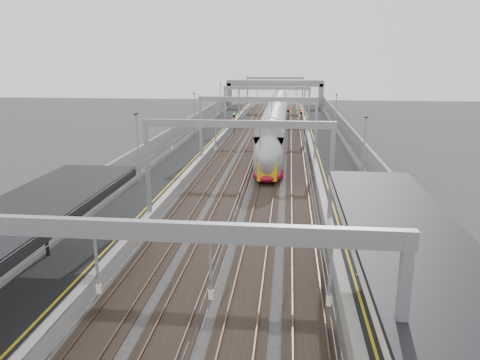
% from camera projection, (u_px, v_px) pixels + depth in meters
% --- Properties ---
extents(platform_left, '(4.00, 120.00, 1.00)m').
position_uv_depth(platform_left, '(192.00, 155.00, 55.68)').
color(platform_left, black).
rests_on(platform_left, ground).
extents(platform_right, '(4.00, 120.00, 1.00)m').
position_uv_depth(platform_right, '(328.00, 157.00, 54.07)').
color(platform_right, black).
rests_on(platform_right, ground).
extents(tracks, '(11.40, 140.00, 0.20)m').
position_uv_depth(tracks, '(259.00, 160.00, 54.99)').
color(tracks, black).
rests_on(tracks, ground).
extents(overhead_line, '(13.00, 140.00, 6.60)m').
position_uv_depth(overhead_line, '(263.00, 102.00, 59.83)').
color(overhead_line, gray).
rests_on(overhead_line, platform_left).
extents(canopy_right, '(4.40, 30.00, 4.24)m').
position_uv_depth(canopy_right, '(459.00, 308.00, 12.46)').
color(canopy_right, black).
rests_on(canopy_right, platform_right).
extents(overbridge, '(22.00, 2.20, 6.90)m').
position_uv_depth(overbridge, '(275.00, 87.00, 106.62)').
color(overbridge, slate).
rests_on(overbridge, ground).
extents(wall_left, '(0.30, 120.00, 3.20)m').
position_uv_depth(wall_left, '(165.00, 145.00, 55.73)').
color(wall_left, slate).
rests_on(wall_left, ground).
extents(wall_right, '(0.30, 120.00, 3.20)m').
position_uv_depth(wall_right, '(357.00, 149.00, 53.47)').
color(wall_right, slate).
rests_on(wall_right, ground).
extents(train, '(2.90, 52.89, 4.58)m').
position_uv_depth(train, '(275.00, 126.00, 66.47)').
color(train, maroon).
rests_on(train, ground).
extents(bench, '(1.21, 2.00, 1.01)m').
position_uv_depth(bench, '(373.00, 281.00, 21.57)').
color(bench, black).
rests_on(bench, platform_right).
extents(signal_green, '(0.32, 0.32, 3.48)m').
position_uv_depth(signal_green, '(234.00, 119.00, 73.45)').
color(signal_green, black).
rests_on(signal_green, ground).
extents(signal_red_near, '(0.32, 0.32, 3.48)m').
position_uv_depth(signal_red_near, '(288.00, 114.00, 79.92)').
color(signal_red_near, black).
rests_on(signal_red_near, ground).
extents(signal_red_far, '(0.32, 0.32, 3.48)m').
position_uv_depth(signal_red_far, '(301.00, 116.00, 76.93)').
color(signal_red_far, black).
rests_on(signal_red_far, ground).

